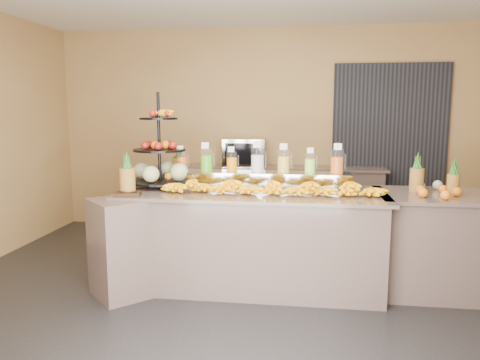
% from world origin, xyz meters
% --- Properties ---
extents(ground, '(6.00, 6.00, 0.00)m').
position_xyz_m(ground, '(0.00, 0.00, 0.00)').
color(ground, black).
rests_on(ground, ground).
extents(room_envelope, '(6.04, 5.02, 2.82)m').
position_xyz_m(room_envelope, '(0.19, 0.79, 1.88)').
color(room_envelope, '#9A6C3D').
rests_on(room_envelope, ground).
extents(buffet_counter, '(2.75, 1.25, 0.93)m').
position_xyz_m(buffet_counter, '(-0.12, 0.26, 0.47)').
color(buffet_counter, gray).
rests_on(buffet_counter, ground).
extents(right_counter, '(1.08, 0.88, 0.93)m').
position_xyz_m(right_counter, '(1.70, 0.40, 0.47)').
color(right_counter, gray).
rests_on(right_counter, ground).
extents(back_ledge, '(3.10, 0.55, 0.93)m').
position_xyz_m(back_ledge, '(0.00, 2.25, 0.47)').
color(back_ledge, gray).
rests_on(back_ledge, ground).
extents(pitcher_tray, '(1.85, 0.30, 0.15)m').
position_xyz_m(pitcher_tray, '(0.01, 0.58, 1.01)').
color(pitcher_tray, gray).
rests_on(pitcher_tray, buffet_counter).
extents(juice_pitcher_orange_a, '(0.11, 0.11, 0.27)m').
position_xyz_m(juice_pitcher_orange_a, '(-0.77, 0.58, 1.17)').
color(juice_pitcher_orange_a, silver).
rests_on(juice_pitcher_orange_a, pitcher_tray).
extents(juice_pitcher_green, '(0.13, 0.13, 0.30)m').
position_xyz_m(juice_pitcher_green, '(-0.51, 0.58, 1.18)').
color(juice_pitcher_green, silver).
rests_on(juice_pitcher_green, pitcher_tray).
extents(juice_pitcher_orange_b, '(0.11, 0.11, 0.26)m').
position_xyz_m(juice_pitcher_orange_b, '(-0.25, 0.58, 1.17)').
color(juice_pitcher_orange_b, silver).
rests_on(juice_pitcher_orange_b, pitcher_tray).
extents(juice_pitcher_milk, '(0.13, 0.14, 0.32)m').
position_xyz_m(juice_pitcher_milk, '(0.01, 0.58, 1.19)').
color(juice_pitcher_milk, silver).
rests_on(juice_pitcher_milk, pitcher_tray).
extents(juice_pitcher_lemon, '(0.13, 0.13, 0.30)m').
position_xyz_m(juice_pitcher_lemon, '(0.27, 0.58, 1.18)').
color(juice_pitcher_lemon, silver).
rests_on(juice_pitcher_lemon, pitcher_tray).
extents(juice_pitcher_lime, '(0.11, 0.11, 0.26)m').
position_xyz_m(juice_pitcher_lime, '(0.53, 0.58, 1.17)').
color(juice_pitcher_lime, silver).
rests_on(juice_pitcher_lime, pitcher_tray).
extents(juice_pitcher_orange_c, '(0.13, 0.13, 0.31)m').
position_xyz_m(juice_pitcher_orange_c, '(0.79, 0.58, 1.18)').
color(juice_pitcher_orange_c, silver).
rests_on(juice_pitcher_orange_c, pitcher_tray).
extents(banana_heap, '(2.05, 0.19, 0.17)m').
position_xyz_m(banana_heap, '(0.19, 0.22, 1.00)').
color(banana_heap, yellow).
rests_on(banana_heap, buffet_counter).
extents(fruit_stand, '(0.82, 0.82, 0.94)m').
position_xyz_m(fruit_stand, '(-0.92, 0.48, 1.17)').
color(fruit_stand, black).
rests_on(fruit_stand, buffet_counter).
extents(condiment_caddy, '(0.25, 0.21, 0.03)m').
position_xyz_m(condiment_caddy, '(-1.09, -0.08, 0.95)').
color(condiment_caddy, black).
rests_on(condiment_caddy, buffet_counter).
extents(pineapple_left_a, '(0.14, 0.14, 0.40)m').
position_xyz_m(pineapple_left_a, '(-1.12, -0.00, 1.08)').
color(pineapple_left_a, brown).
rests_on(pineapple_left_a, buffet_counter).
extents(pineapple_left_b, '(0.15, 0.15, 0.43)m').
position_xyz_m(pineapple_left_b, '(-0.83, 0.72, 1.09)').
color(pineapple_left_b, brown).
rests_on(pineapple_left_b, buffet_counter).
extents(right_fruit_pile, '(0.42, 0.40, 0.22)m').
position_xyz_m(right_fruit_pile, '(1.67, 0.37, 1.00)').
color(right_fruit_pile, brown).
rests_on(right_fruit_pile, right_counter).
extents(oven_warmer, '(0.59, 0.43, 0.37)m').
position_xyz_m(oven_warmer, '(-0.34, 2.25, 1.12)').
color(oven_warmer, gray).
rests_on(oven_warmer, back_ledge).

